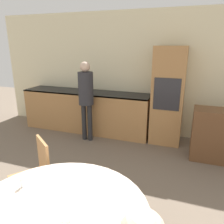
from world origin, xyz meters
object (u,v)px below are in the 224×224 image
(oven_unit, at_px, (168,96))
(person_standing, at_px, (86,93))
(cup, at_px, (65,222))
(chair_far_left, at_px, (36,173))

(oven_unit, distance_m, person_standing, 1.62)
(oven_unit, xyz_separation_m, cup, (-0.34, -3.29, -0.19))
(person_standing, xyz_separation_m, cup, (1.20, -2.80, -0.24))
(oven_unit, xyz_separation_m, person_standing, (-1.54, -0.49, 0.06))
(chair_far_left, height_order, cup, chair_far_left)
(oven_unit, bearing_deg, chair_far_left, -115.26)
(person_standing, distance_m, cup, 3.05)
(chair_far_left, bearing_deg, cup, -3.94)
(chair_far_left, xyz_separation_m, person_standing, (-0.35, 2.04, 0.50))
(person_standing, height_order, cup, person_standing)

